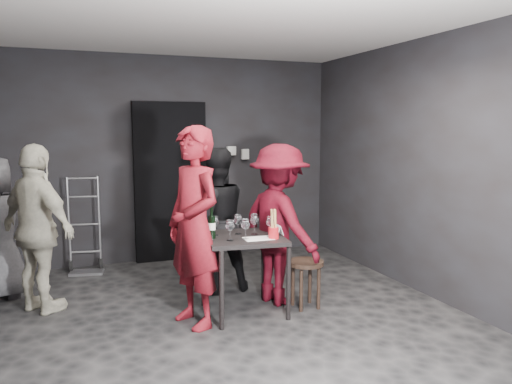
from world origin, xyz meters
name	(u,v)px	position (x,y,z in m)	size (l,w,h in m)	color
floor	(226,326)	(0.00, 0.00, 0.00)	(4.50, 5.00, 0.02)	black
ceiling	(223,14)	(0.00, 0.00, 2.70)	(4.50, 5.00, 0.02)	silver
wall_back	(169,159)	(0.00, 2.50, 1.35)	(4.50, 0.04, 2.70)	black
wall_front	(408,233)	(0.00, -2.50, 1.35)	(4.50, 0.04, 2.70)	black
wall_right	(435,169)	(2.25, 0.00, 1.35)	(0.04, 5.00, 2.70)	black
doorway	(171,182)	(0.00, 2.44, 1.05)	(0.95, 0.10, 2.10)	black
wallbox_upper	(231,151)	(0.85, 2.45, 1.45)	(0.12, 0.06, 0.12)	#B7B7B2
wallbox_lower	(245,154)	(1.05, 2.45, 1.40)	(0.10, 0.06, 0.14)	#B7B7B2
hand_truck	(86,255)	(-1.11, 2.22, 0.22)	(0.39, 0.34, 1.17)	#B2B2B7
tasting_table	(244,246)	(0.27, 0.26, 0.65)	(0.72, 0.72, 0.75)	black
stool	(306,270)	(0.88, 0.17, 0.38)	(0.35, 0.35, 0.47)	black
server_red	(194,208)	(-0.24, 0.15, 1.07)	(0.78, 0.51, 2.13)	maroon
woman_black	(215,217)	(0.19, 0.98, 0.81)	(0.79, 0.43, 1.62)	black
man_maroon	(279,219)	(0.70, 0.42, 0.86)	(1.11, 0.52, 1.72)	#430610
bystander_cream	(38,222)	(-1.55, 0.97, 0.88)	(1.03, 0.49, 1.75)	beige
tasting_mat	(258,239)	(0.35, 0.10, 0.75)	(0.27, 0.18, 0.00)	white
wine_glass_a	(230,229)	(0.08, 0.11, 0.86)	(0.08, 0.08, 0.21)	white
wine_glass_b	(215,225)	(0.02, 0.37, 0.85)	(0.08, 0.08, 0.21)	white
wine_glass_c	(238,223)	(0.24, 0.35, 0.86)	(0.08, 0.08, 0.21)	white
wine_glass_d	(246,228)	(0.24, 0.12, 0.85)	(0.08, 0.08, 0.21)	white
wine_glass_e	(270,226)	(0.48, 0.13, 0.86)	(0.08, 0.08, 0.22)	white
wine_glass_f	(254,223)	(0.38, 0.28, 0.86)	(0.08, 0.08, 0.22)	white
wine_bottle	(212,226)	(-0.04, 0.27, 0.86)	(0.07, 0.07, 0.29)	black
breadstick_cup	(274,224)	(0.49, 0.05, 0.88)	(0.10, 0.10, 0.30)	#B5161D
reserved_card	(277,230)	(0.58, 0.19, 0.80)	(0.08, 0.12, 0.10)	white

